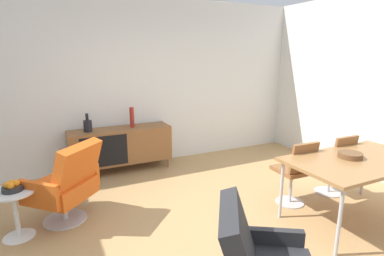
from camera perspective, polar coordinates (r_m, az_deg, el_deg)
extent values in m
plane|color=tan|center=(3.33, 1.56, -20.50)|extent=(8.32, 8.32, 0.00)
cube|color=silver|center=(5.23, -11.56, 8.20)|extent=(6.80, 0.12, 2.80)
cube|color=brown|center=(5.06, -13.22, -3.17)|extent=(1.60, 0.44, 0.56)
cube|color=black|center=(4.79, -16.13, -4.27)|extent=(0.70, 0.01, 0.48)
cylinder|color=brown|center=(4.92, -21.07, -8.65)|extent=(0.03, 0.03, 0.16)
cylinder|color=brown|center=(5.21, -4.58, -6.50)|extent=(0.03, 0.03, 0.16)
cylinder|color=brown|center=(5.24, -21.39, -7.33)|extent=(0.03, 0.03, 0.16)
cylinder|color=brown|center=(5.51, -5.86, -5.40)|extent=(0.03, 0.03, 0.16)
cylinder|color=black|center=(4.89, -19.01, 0.35)|extent=(0.13, 0.13, 0.18)
cylinder|color=black|center=(4.86, -19.14, 1.97)|extent=(0.04, 0.04, 0.11)
cylinder|color=maroon|center=(4.99, -11.23, 1.98)|extent=(0.07, 0.07, 0.33)
cube|color=olive|center=(3.86, 28.77, -5.37)|extent=(1.60, 0.90, 0.04)
cylinder|color=#B7B7BC|center=(3.25, 25.96, -15.65)|extent=(0.04, 0.04, 0.70)
cylinder|color=#B7B7BC|center=(3.72, 16.46, -11.04)|extent=(0.04, 0.04, 0.70)
cylinder|color=#B7B7BC|center=(4.75, 29.62, -6.84)|extent=(0.04, 0.04, 0.70)
cylinder|color=brown|center=(3.85, 27.60, -4.55)|extent=(0.26, 0.26, 0.06)
cube|color=brown|center=(4.56, 24.72, -5.78)|extent=(0.41, 0.41, 0.05)
cube|color=brown|center=(4.39, 26.76, -3.77)|extent=(0.38, 0.09, 0.38)
cylinder|color=#B7B7BC|center=(4.64, 24.43, -8.55)|extent=(0.04, 0.04, 0.42)
cylinder|color=#B7B7BC|center=(4.72, 24.19, -10.88)|extent=(0.36, 0.36, 0.01)
cube|color=brown|center=(4.07, 18.31, -7.49)|extent=(0.42, 0.42, 0.05)
cube|color=brown|center=(3.88, 20.30, -5.33)|extent=(0.38, 0.10, 0.38)
cylinder|color=#B7B7BC|center=(4.16, 18.06, -10.55)|extent=(0.04, 0.04, 0.42)
cylinder|color=#B7B7BC|center=(4.25, 17.86, -13.10)|extent=(0.36, 0.36, 0.01)
cube|color=#D85919|center=(3.81, -23.22, -10.56)|extent=(0.82, 0.82, 0.20)
cube|color=#D85919|center=(3.54, -20.77, -6.71)|extent=(0.61, 0.62, 0.51)
cube|color=#D85919|center=(4.00, -20.18, -7.84)|extent=(0.40, 0.40, 0.28)
cube|color=#D85919|center=(3.56, -26.92, -11.21)|extent=(0.40, 0.40, 0.28)
cylinder|color=#B7B7BC|center=(3.91, -22.89, -13.78)|extent=(0.06, 0.06, 0.28)
cylinder|color=#B7B7BC|center=(3.97, -22.71, -15.49)|extent=(0.48, 0.48, 0.02)
cube|color=#262628|center=(2.10, 8.92, -20.56)|extent=(0.55, 0.65, 0.51)
cube|color=#262628|center=(2.53, 14.23, -20.67)|extent=(0.46, 0.32, 0.28)
cylinder|color=white|center=(3.64, -30.62, -10.27)|extent=(0.44, 0.44, 0.02)
cylinder|color=white|center=(3.75, -30.13, -13.93)|extent=(0.05, 0.05, 0.50)
cone|color=white|center=(3.86, -29.69, -17.13)|extent=(0.32, 0.32, 0.02)
cylinder|color=#262628|center=(3.63, -30.69, -9.76)|extent=(0.20, 0.20, 0.05)
sphere|color=orange|center=(3.61, -30.14, -9.00)|extent=(0.07, 0.07, 0.07)
sphere|color=orange|center=(3.65, -30.78, -8.87)|extent=(0.07, 0.07, 0.07)
sphere|color=orange|center=(3.62, -31.41, -9.15)|extent=(0.07, 0.07, 0.07)
sphere|color=orange|center=(3.58, -30.93, -9.33)|extent=(0.07, 0.07, 0.07)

